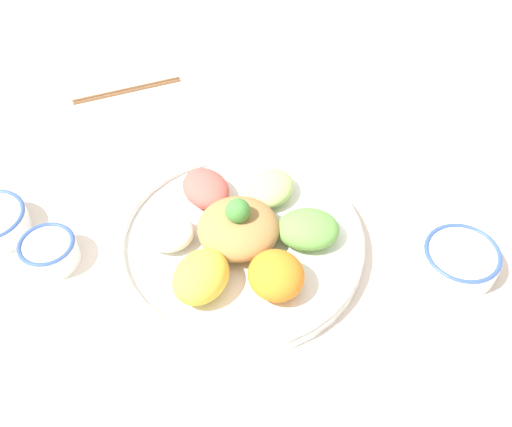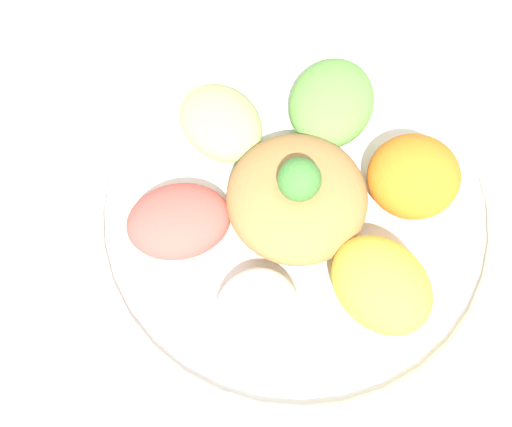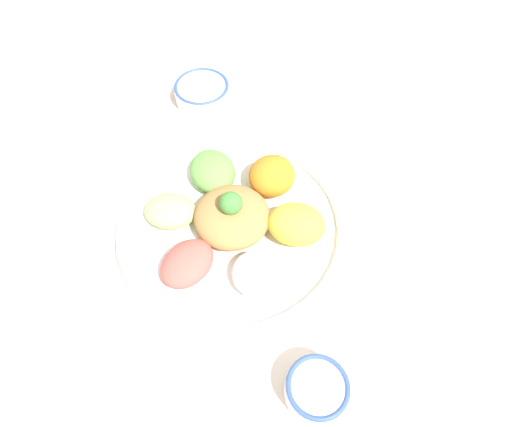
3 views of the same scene
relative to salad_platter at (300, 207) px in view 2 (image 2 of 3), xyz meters
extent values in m
plane|color=silver|center=(-0.03, -0.03, -0.03)|extent=(2.40, 2.40, 0.00)
cylinder|color=white|center=(0.00, 0.00, -0.02)|extent=(0.40, 0.40, 0.02)
torus|color=white|center=(0.00, 0.00, 0.00)|extent=(0.40, 0.40, 0.02)
ellipsoid|color=#B7DB7A|center=(0.11, 0.01, 0.01)|extent=(0.10, 0.08, 0.04)
ellipsoid|color=#E55B51|center=(0.05, 0.10, 0.01)|extent=(0.11, 0.12, 0.04)
ellipsoid|color=white|center=(-0.06, 0.09, 0.01)|extent=(0.11, 0.11, 0.04)
ellipsoid|color=yellow|center=(-0.11, -0.01, 0.02)|extent=(0.10, 0.09, 0.06)
ellipsoid|color=orange|center=(-0.04, -0.10, 0.02)|extent=(0.11, 0.11, 0.06)
ellipsoid|color=#6BAD4C|center=(0.07, -0.09, 0.02)|extent=(0.12, 0.13, 0.05)
ellipsoid|color=#AD7F47|center=(0.00, 0.00, 0.02)|extent=(0.13, 0.13, 0.06)
sphere|color=#478E3D|center=(0.00, 0.00, 0.06)|extent=(0.04, 0.04, 0.04)
camera|label=1|loc=(-0.48, -0.37, 0.73)|focal=42.00mm
camera|label=2|loc=(-0.19, 0.18, 0.62)|focal=50.00mm
camera|label=3|loc=(-0.14, 0.37, 0.63)|focal=30.00mm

